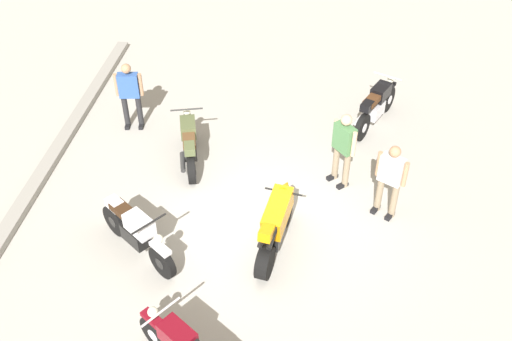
% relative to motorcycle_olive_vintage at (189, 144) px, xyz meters
% --- Properties ---
extents(ground_plane, '(40.00, 40.00, 0.00)m').
position_rel_motorcycle_olive_vintage_xyz_m(ground_plane, '(-1.80, -1.55, -0.49)').
color(ground_plane, '#ADAAA3').
extents(curb_edge, '(14.00, 0.30, 0.15)m').
position_rel_motorcycle_olive_vintage_xyz_m(curb_edge, '(-1.80, 3.05, -0.41)').
color(curb_edge, gray).
rests_on(curb_edge, ground).
extents(motorcycle_olive_vintage, '(1.93, 0.77, 1.07)m').
position_rel_motorcycle_olive_vintage_xyz_m(motorcycle_olive_vintage, '(0.00, 0.00, 0.00)').
color(motorcycle_olive_vintage, black).
rests_on(motorcycle_olive_vintage, ground).
extents(motorcycle_orange_sportbike, '(1.95, 0.74, 1.14)m').
position_rel_motorcycle_olive_vintage_xyz_m(motorcycle_orange_sportbike, '(-2.35, -2.06, 0.11)').
color(motorcycle_orange_sportbike, black).
rests_on(motorcycle_orange_sportbike, ground).
extents(motorcycle_black_cruiser, '(1.91, 1.07, 1.09)m').
position_rel_motorcycle_olive_vintage_xyz_m(motorcycle_black_cruiser, '(1.92, -4.07, 0.03)').
color(motorcycle_black_cruiser, black).
rests_on(motorcycle_black_cruiser, ground).
extents(motorcycle_silver_cruiser, '(1.41, 1.69, 1.09)m').
position_rel_motorcycle_olive_vintage_xyz_m(motorcycle_silver_cruiser, '(-2.75, 0.41, 0.03)').
color(motorcycle_silver_cruiser, black).
rests_on(motorcycle_silver_cruiser, ground).
extents(person_in_white_shirt, '(0.48, 0.59, 1.62)m').
position_rel_motorcycle_olive_vintage_xyz_m(person_in_white_shirt, '(-1.18, -4.12, 0.42)').
color(person_in_white_shirt, gray).
rests_on(person_in_white_shirt, ground).
extents(person_in_blue_shirt, '(0.35, 0.65, 1.65)m').
position_rel_motorcycle_olive_vintage_xyz_m(person_in_blue_shirt, '(1.23, 1.60, 0.45)').
color(person_in_blue_shirt, '#262628').
rests_on(person_in_blue_shirt, ground).
extents(person_in_green_shirt, '(0.56, 0.53, 1.68)m').
position_rel_motorcycle_olive_vintage_xyz_m(person_in_green_shirt, '(-0.33, -3.25, 0.47)').
color(person_in_green_shirt, gray).
rests_on(person_in_green_shirt, ground).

